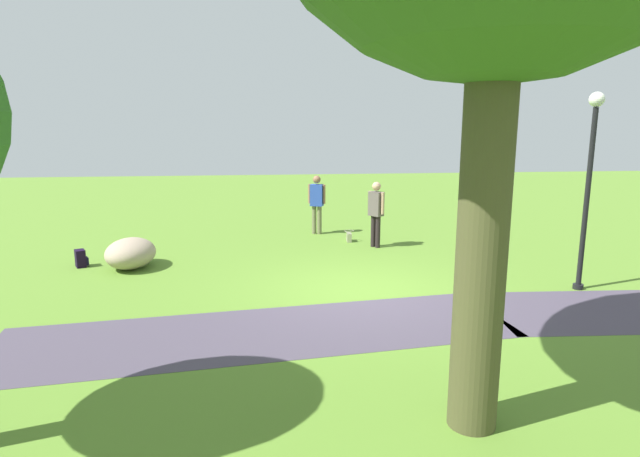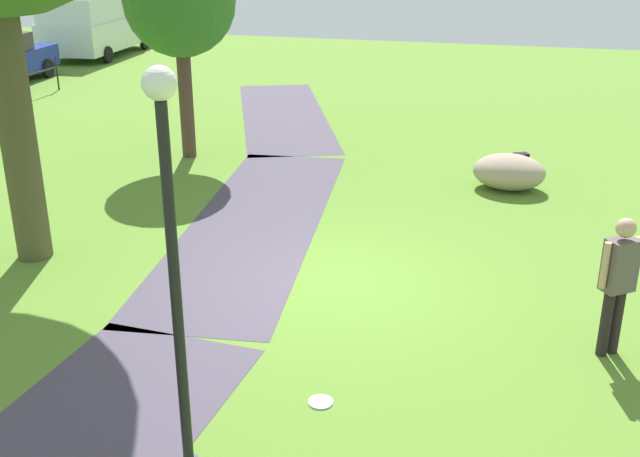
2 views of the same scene
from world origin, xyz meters
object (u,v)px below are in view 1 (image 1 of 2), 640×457
(lamp_post, at_px, (590,171))
(man_near_boulder, at_px, (317,200))
(woman_with_handbag, at_px, (376,209))
(frisbee_on_grass, at_px, (493,277))
(backpack_by_boulder, at_px, (81,259))
(lawn_boulder, at_px, (131,253))
(handbag_on_grass, at_px, (349,236))

(lamp_post, height_order, man_near_boulder, lamp_post)
(woman_with_handbag, relative_size, frisbee_on_grass, 6.48)
(man_near_boulder, bearing_deg, backpack_by_boulder, 27.81)
(lawn_boulder, distance_m, backpack_by_boulder, 1.19)
(woman_with_handbag, bearing_deg, lawn_boulder, 13.06)
(handbag_on_grass, relative_size, backpack_by_boulder, 0.82)
(man_near_boulder, xyz_separation_m, handbag_on_grass, (-0.78, 1.13, -0.87))
(handbag_on_grass, relative_size, frisbee_on_grass, 1.22)
(lawn_boulder, relative_size, woman_with_handbag, 0.84)
(lamp_post, bearing_deg, woman_with_handbag, -50.99)
(woman_with_handbag, height_order, handbag_on_grass, woman_with_handbag)
(handbag_on_grass, distance_m, frisbee_on_grass, 4.53)
(lamp_post, xyz_separation_m, handbag_on_grass, (3.82, -4.73, -2.19))
(man_near_boulder, distance_m, backpack_by_boulder, 6.56)
(handbag_on_grass, bearing_deg, man_near_boulder, -55.39)
(lamp_post, relative_size, man_near_boulder, 2.19)
(lamp_post, distance_m, frisbee_on_grass, 2.84)
(woman_with_handbag, bearing_deg, handbag_on_grass, -51.69)
(woman_with_handbag, relative_size, handbag_on_grass, 5.33)
(woman_with_handbag, distance_m, frisbee_on_grass, 3.73)
(lamp_post, height_order, frisbee_on_grass, lamp_post)
(handbag_on_grass, bearing_deg, frisbee_on_grass, 123.00)
(lawn_boulder, height_order, backpack_by_boulder, lawn_boulder)
(woman_with_handbag, bearing_deg, man_near_boulder, -53.87)
(handbag_on_grass, distance_m, backpack_by_boulder, 6.81)
(man_near_boulder, xyz_separation_m, frisbee_on_grass, (-3.24, 4.93, -1.00))
(lamp_post, height_order, woman_with_handbag, lamp_post)
(frisbee_on_grass, bearing_deg, woman_with_handbag, -58.39)
(lawn_boulder, distance_m, man_near_boulder, 5.67)
(lamp_post, distance_m, lawn_boulder, 9.76)
(woman_with_handbag, bearing_deg, backpack_by_boulder, 9.33)
(handbag_on_grass, xyz_separation_m, backpack_by_boulder, (6.53, 1.91, 0.05))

